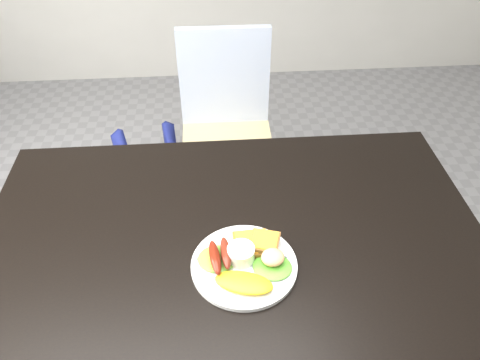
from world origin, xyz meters
The scene contains 14 objects.
dining_table centered at (0.00, 0.00, 0.73)m, with size 1.20×0.80×0.04m, color black.
dining_chair centered at (0.02, 0.77, 0.45)m, with size 0.36×0.36×0.04m, color tan.
person centered at (-0.17, 0.60, 0.69)m, with size 0.50×0.33×1.38m, color navy.
plate centered at (0.02, -0.08, 0.76)m, with size 0.23×0.23×0.01m, color white.
lettuce_left centered at (-0.04, -0.07, 0.77)m, with size 0.09×0.08×0.01m, color #468C23.
lettuce_right centered at (0.08, -0.10, 0.77)m, with size 0.09×0.08×0.01m, color #48861F.
omelette centered at (0.01, -0.14, 0.77)m, with size 0.12×0.06×0.02m, color gold.
sausage_a centered at (-0.05, -0.08, 0.78)m, with size 0.02×0.10×0.02m, color #661A07.
sausage_b centered at (-0.02, -0.06, 0.78)m, with size 0.02×0.09×0.02m, color maroon.
ramekin centered at (0.01, -0.07, 0.78)m, with size 0.06×0.06×0.04m, color white.
toast_a centered at (0.04, -0.03, 0.77)m, with size 0.08×0.08×0.01m, color brown.
toast_b centered at (0.07, -0.04, 0.78)m, with size 0.06×0.06×0.01m, color olive.
potato_salad centered at (0.08, -0.09, 0.79)m, with size 0.05×0.05×0.03m, color #F6EFA5.
fork centered at (-0.01, -0.08, 0.76)m, with size 0.15×0.01×0.00m, color #ADAFB7.
Camera 1 is at (-0.04, -0.74, 1.57)m, focal length 35.00 mm.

